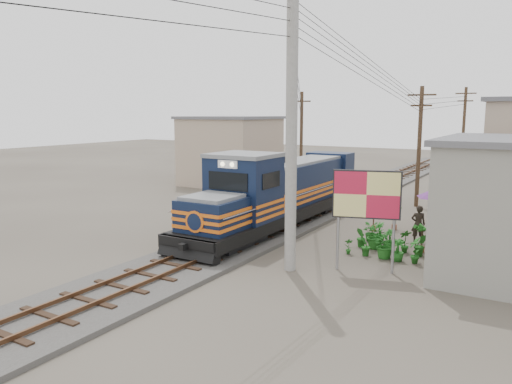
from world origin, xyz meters
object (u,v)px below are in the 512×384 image
Objects in this scene: market_umbrella at (442,192)px; vendor at (418,224)px; billboard at (367,197)px; locomotive at (281,193)px.

vendor is (-0.65, -1.31, -1.26)m from market_umbrella.
vendor is at bearing 65.11° from billboard.
billboard is at bearing 60.47° from vendor.
market_umbrella is 1.93m from vendor.
locomotive is at bearing -19.67° from vendor.
locomotive reaches higher than billboard.
billboard is at bearing -102.34° from market_umbrella.
billboard is 6.38m from market_umbrella.
vendor is (6.53, 0.19, -0.81)m from locomotive.
market_umbrella is at bearing 11.82° from locomotive.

